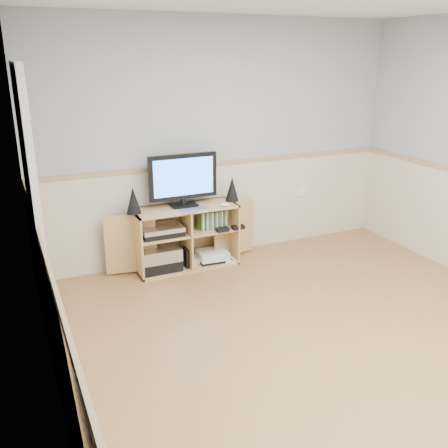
{
  "coord_description": "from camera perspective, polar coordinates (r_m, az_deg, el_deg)",
  "views": [
    {
      "loc": [
        -2.14,
        -2.56,
        2.13
      ],
      "look_at": [
        -0.45,
        1.2,
        0.72
      ],
      "focal_mm": 40.0,
      "sensor_mm": 36.0,
      "label": 1
    }
  ],
  "objects": [
    {
      "name": "room",
      "position": [
        3.51,
        13.13,
        3.36
      ],
      "size": [
        4.04,
        4.54,
        2.54
      ],
      "color": "tan",
      "rests_on": "ground"
    },
    {
      "name": "game_consoles",
      "position": [
        5.36,
        -1.48,
        -3.69
      ],
      "size": [
        0.45,
        0.3,
        0.11
      ],
      "color": "white",
      "rests_on": "media_cabinet"
    },
    {
      "name": "media_cabinet",
      "position": [
        5.22,
        -4.54,
        -1.27
      ],
      "size": [
        1.65,
        0.4,
        0.65
      ],
      "color": "tan",
      "rests_on": "floor"
    },
    {
      "name": "speaker_right",
      "position": [
        5.26,
        0.93,
        4.03
      ],
      "size": [
        0.14,
        0.14,
        0.26
      ],
      "primitive_type": "cone",
      "color": "black",
      "rests_on": "media_cabinet"
    },
    {
      "name": "monitor",
      "position": [
        5.05,
        -4.71,
        5.24
      ],
      "size": [
        0.71,
        0.18,
        0.54
      ],
      "color": "black",
      "rests_on": "media_cabinet"
    },
    {
      "name": "av_components",
      "position": [
        5.14,
        -7.32,
        -3.08
      ],
      "size": [
        0.51,
        0.31,
        0.47
      ],
      "color": "black",
      "rests_on": "media_cabinet"
    },
    {
      "name": "keyboard",
      "position": [
        4.97,
        -3.28,
        1.65
      ],
      "size": [
        0.31,
        0.15,
        0.01
      ],
      "primitive_type": "cube",
      "rotation": [
        0.0,
        0.0,
        0.11
      ],
      "color": "silver",
      "rests_on": "media_cabinet"
    },
    {
      "name": "speaker_left",
      "position": [
        4.92,
        -10.33,
        2.7
      ],
      "size": [
        0.14,
        0.14,
        0.26
      ],
      "primitive_type": "cone",
      "color": "black",
      "rests_on": "media_cabinet"
    },
    {
      "name": "wall_outlet",
      "position": [
        5.92,
        8.72,
        3.73
      ],
      "size": [
        0.12,
        0.03,
        0.12
      ],
      "primitive_type": "cube",
      "color": "white",
      "rests_on": "wall_back"
    },
    {
      "name": "mouse",
      "position": [
        5.08,
        0.09,
        2.22
      ],
      "size": [
        0.11,
        0.1,
        0.04
      ],
      "primitive_type": "ellipsoid",
      "rotation": [
        0.0,
        0.0,
        -0.41
      ],
      "color": "white",
      "rests_on": "media_cabinet"
    },
    {
      "name": "game_cases",
      "position": [
        5.21,
        -1.38,
        0.52
      ],
      "size": [
        0.28,
        0.13,
        0.19
      ],
      "primitive_type": "cube",
      "color": "#3F8C3F",
      "rests_on": "media_cabinet"
    }
  ]
}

